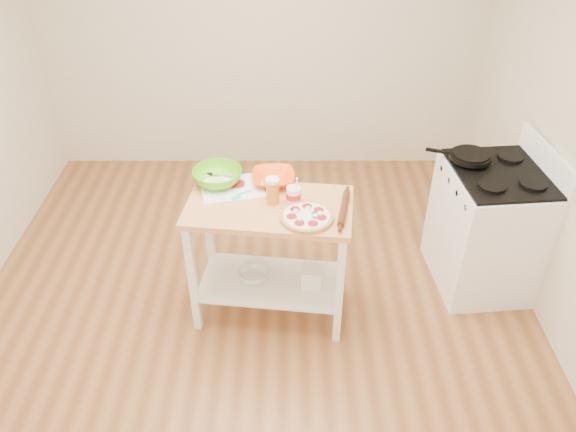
# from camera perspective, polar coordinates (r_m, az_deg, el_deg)

# --- Properties ---
(room_shell) EXTENTS (4.04, 4.54, 2.74)m
(room_shell) POSITION_cam_1_polar(r_m,az_deg,el_deg) (3.16, -4.44, 6.39)
(room_shell) COLOR #976037
(room_shell) RESTS_ON ground
(prep_island) EXTENTS (1.10, 0.69, 0.90)m
(prep_island) POSITION_cam_1_polar(r_m,az_deg,el_deg) (3.66, -1.86, -2.17)
(prep_island) COLOR tan
(prep_island) RESTS_ON ground
(gas_stove) EXTENTS (0.70, 0.80, 1.11)m
(gas_stove) POSITION_cam_1_polar(r_m,az_deg,el_deg) (4.27, 19.59, -1.11)
(gas_stove) COLOR white
(gas_stove) RESTS_ON ground
(skillet) EXTENTS (0.43, 0.28, 0.03)m
(skillet) POSITION_cam_1_polar(r_m,az_deg,el_deg) (4.07, 17.95, 5.79)
(skillet) COLOR black
(skillet) RESTS_ON gas_stove
(pizza) EXTENTS (0.32, 0.32, 0.05)m
(pizza) POSITION_cam_1_polar(r_m,az_deg,el_deg) (3.38, 1.89, -0.06)
(pizza) COLOR tan
(pizza) RESTS_ON prep_island
(cutting_board) EXTENTS (0.45, 0.38, 0.04)m
(cutting_board) POSITION_cam_1_polar(r_m,az_deg,el_deg) (3.68, -5.71, 2.88)
(cutting_board) COLOR white
(cutting_board) RESTS_ON prep_island
(spatula) EXTENTS (0.13, 0.12, 0.01)m
(spatula) POSITION_cam_1_polar(r_m,az_deg,el_deg) (3.59, -4.86, 2.16)
(spatula) COLOR #45C5C4
(spatula) RESTS_ON cutting_board
(knife) EXTENTS (0.27, 0.09, 0.01)m
(knife) POSITION_cam_1_polar(r_m,az_deg,el_deg) (3.82, -7.75, 4.24)
(knife) COLOR silver
(knife) RESTS_ON cutting_board
(orange_bowl) EXTENTS (0.30, 0.30, 0.07)m
(orange_bowl) POSITION_cam_1_polar(r_m,az_deg,el_deg) (3.71, -1.52, 3.85)
(orange_bowl) COLOR #FF5211
(orange_bowl) RESTS_ON prep_island
(green_bowl) EXTENTS (0.37, 0.37, 0.10)m
(green_bowl) POSITION_cam_1_polar(r_m,az_deg,el_deg) (3.72, -7.18, 3.98)
(green_bowl) COLOR #59BD14
(green_bowl) RESTS_ON prep_island
(beer_pint) EXTENTS (0.09, 0.09, 0.17)m
(beer_pint) POSITION_cam_1_polar(r_m,az_deg,el_deg) (3.49, -1.58, 2.60)
(beer_pint) COLOR orange
(beer_pint) RESTS_ON prep_island
(yogurt_tub) EXTENTS (0.09, 0.09, 0.20)m
(yogurt_tub) POSITION_cam_1_polar(r_m,az_deg,el_deg) (3.50, 0.57, 2.14)
(yogurt_tub) COLOR white
(yogurt_tub) RESTS_ON prep_island
(rolling_pin) EXTENTS (0.11, 0.36, 0.04)m
(rolling_pin) POSITION_cam_1_polar(r_m,az_deg,el_deg) (3.46, 5.68, 0.79)
(rolling_pin) COLOR #512612
(rolling_pin) RESTS_ON prep_island
(shelf_glass_bowl) EXTENTS (0.26, 0.26, 0.07)m
(shelf_glass_bowl) POSITION_cam_1_polar(r_m,az_deg,el_deg) (3.91, -3.48, -5.98)
(shelf_glass_bowl) COLOR silver
(shelf_glass_bowl) RESTS_ON prep_island
(shelf_bin) EXTENTS (0.15, 0.15, 0.13)m
(shelf_bin) POSITION_cam_1_polar(r_m,az_deg,el_deg) (3.84, 2.42, -6.16)
(shelf_bin) COLOR white
(shelf_bin) RESTS_ON prep_island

